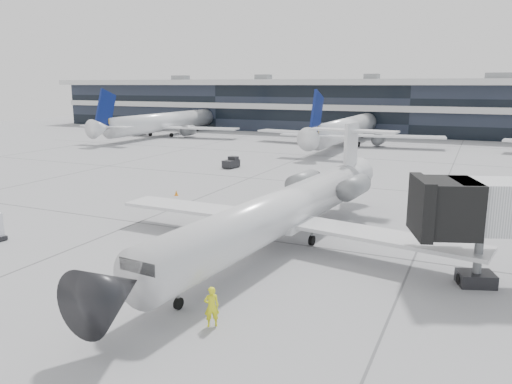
% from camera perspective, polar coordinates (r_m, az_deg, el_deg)
% --- Properties ---
extents(ground, '(220.00, 220.00, 0.00)m').
position_cam_1_polar(ground, '(33.69, 0.34, -5.41)').
color(ground, gray).
rests_on(ground, ground).
extents(terminal, '(170.00, 22.00, 10.00)m').
position_cam_1_polar(terminal, '(112.21, 17.89, 9.00)').
color(terminal, black).
rests_on(terminal, ground).
extents(bg_jet_left, '(32.00, 40.00, 9.60)m').
position_cam_1_polar(bg_jet_left, '(102.89, -10.18, 6.35)').
color(bg_jet_left, white).
rests_on(bg_jet_left, ground).
extents(bg_jet_center, '(32.00, 40.00, 9.60)m').
position_cam_1_polar(bg_jet_center, '(87.51, 10.33, 5.34)').
color(bg_jet_center, white).
rests_on(bg_jet_center, ground).
extents(regional_jet, '(24.59, 30.71, 7.09)m').
position_cam_1_polar(regional_jet, '(31.61, 3.11, -2.05)').
color(regional_jet, silver).
rests_on(regional_jet, ground).
extents(ramp_worker, '(0.78, 0.75, 1.81)m').
position_cam_1_polar(ramp_worker, '(21.95, -5.10, -12.91)').
color(ramp_worker, '#EFF219').
rests_on(ramp_worker, ground).
extents(traffic_cone, '(0.45, 0.45, 0.51)m').
position_cam_1_polar(traffic_cone, '(47.22, -9.10, -0.11)').
color(traffic_cone, orange).
rests_on(traffic_cone, ground).
extents(far_tug, '(1.62, 2.36, 1.38)m').
position_cam_1_polar(far_tug, '(62.13, -2.83, 3.34)').
color(far_tug, black).
rests_on(far_tug, ground).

